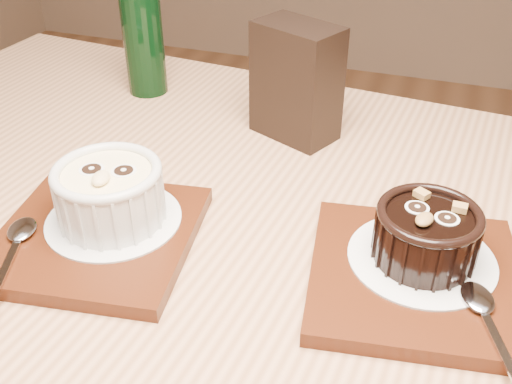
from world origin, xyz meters
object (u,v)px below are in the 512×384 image
at_px(table, 252,323).
at_px(green_bottle, 143,37).
at_px(ramekin_dark, 427,232).
at_px(tray_left, 97,236).
at_px(tray_right, 415,277).
at_px(condiment_stand, 296,82).
at_px(ramekin_white, 109,191).

relative_size(table, green_bottle, 6.18).
bearing_deg(ramekin_dark, tray_left, -151.65).
height_order(tray_left, ramekin_dark, ramekin_dark).
relative_size(tray_right, green_bottle, 0.88).
relative_size(ramekin_dark, condiment_stand, 0.64).
xyz_separation_m(tray_left, ramekin_white, (0.01, 0.02, 0.04)).
bearing_deg(ramekin_white, condiment_stand, 52.81).
distance_m(table, tray_left, 0.18).
height_order(ramekin_white, ramekin_dark, ramekin_white).
bearing_deg(green_bottle, ramekin_white, -68.14).
xyz_separation_m(table, condiment_stand, (-0.03, 0.24, 0.16)).
bearing_deg(green_bottle, tray_right, -35.28).
xyz_separation_m(tray_left, green_bottle, (-0.12, 0.33, 0.07)).
distance_m(tray_right, green_bottle, 0.51).
bearing_deg(tray_right, green_bottle, 144.72).
xyz_separation_m(tray_left, condiment_stand, (0.12, 0.27, 0.06)).
relative_size(ramekin_white, ramekin_dark, 1.13).
height_order(tray_right, ramekin_dark, ramekin_dark).
xyz_separation_m(ramekin_dark, green_bottle, (-0.41, 0.27, 0.03)).
relative_size(table, condiment_stand, 9.06).
relative_size(table, tray_right, 7.05).
relative_size(ramekin_white, condiment_stand, 0.73).
bearing_deg(green_bottle, condiment_stand, -13.76).
xyz_separation_m(tray_left, ramekin_dark, (0.30, 0.06, 0.04)).
height_order(table, ramekin_dark, ramekin_dark).
relative_size(tray_left, ramekin_white, 1.76).
distance_m(ramekin_white, condiment_stand, 0.28).
height_order(table, tray_right, tray_right).
bearing_deg(table, tray_right, 3.39).
distance_m(table, condiment_stand, 0.29).
bearing_deg(ramekin_white, green_bottle, 98.22).
bearing_deg(ramekin_dark, ramekin_white, -155.13).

